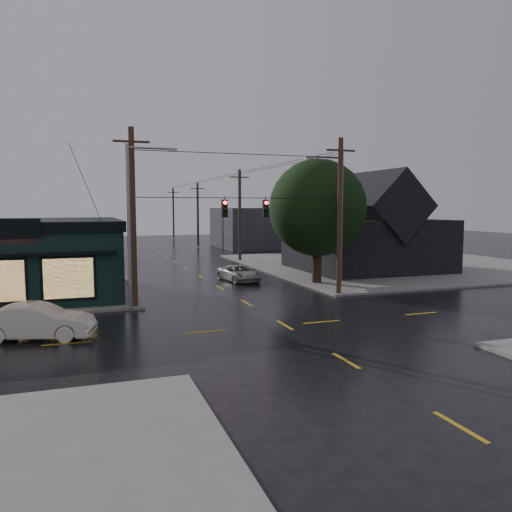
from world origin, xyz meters
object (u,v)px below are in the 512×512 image
object	(u,v)px
utility_pole_nw	(135,309)
utility_pole_ne	(338,295)
sedan_cream	(37,322)
suv_silver	(239,273)
corner_tree	(318,208)

from	to	relation	value
utility_pole_nw	utility_pole_ne	xyz separation A→B (m)	(13.00, 0.00, 0.00)
sedan_cream	suv_silver	xyz separation A→B (m)	(13.43, 13.46, -0.17)
utility_pole_nw	sedan_cream	bearing A→B (deg)	-131.26
utility_pole_nw	suv_silver	xyz separation A→B (m)	(8.73, 8.10, 0.63)
corner_tree	sedan_cream	xyz separation A→B (m)	(-18.45, -10.08, -4.89)
utility_pole_nw	suv_silver	bearing A→B (deg)	42.86
utility_pole_ne	sedan_cream	xyz separation A→B (m)	(-17.70, -5.36, 0.79)
corner_tree	utility_pole_nw	distance (m)	15.61
suv_silver	sedan_cream	bearing A→B (deg)	-143.45
utility_pole_nw	utility_pole_ne	distance (m)	13.00
corner_tree	sedan_cream	bearing A→B (deg)	-151.36
corner_tree	sedan_cream	size ratio (longest dim) A/B	1.90
sedan_cream	utility_pole_ne	bearing A→B (deg)	-59.38
suv_silver	corner_tree	bearing A→B (deg)	-42.45
utility_pole_ne	corner_tree	bearing A→B (deg)	80.97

